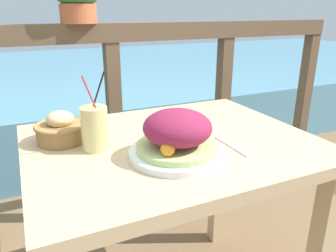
{
  "coord_description": "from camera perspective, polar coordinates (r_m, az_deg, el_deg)",
  "views": [
    {
      "loc": [
        -0.44,
        -0.92,
        1.17
      ],
      "look_at": [
        -0.02,
        -0.02,
        0.82
      ],
      "focal_mm": 35.0,
      "sensor_mm": 36.0,
      "label": 1
    }
  ],
  "objects": [
    {
      "name": "drink_glass",
      "position": [
        1.02,
        -12.64,
        -0.41
      ],
      "size": [
        0.09,
        0.08,
        0.24
      ],
      "color": "#DBCC7F",
      "rests_on": "patio_table"
    },
    {
      "name": "patio_table",
      "position": [
        1.15,
        0.66,
        -8.12
      ],
      "size": [
        0.94,
        0.74,
        0.76
      ],
      "color": "tan",
      "rests_on": "ground_plane"
    },
    {
      "name": "bread_basket",
      "position": [
        1.13,
        -18.11,
        -0.52
      ],
      "size": [
        0.17,
        0.17,
        0.1
      ],
      "color": "olive",
      "rests_on": "patio_table"
    },
    {
      "name": "orange_near_basket",
      "position": [
        1.2,
        2.48,
        1.4
      ],
      "size": [
        0.07,
        0.07,
        0.07
      ],
      "color": "orange",
      "rests_on": "patio_table"
    },
    {
      "name": "railing_fence",
      "position": [
        1.73,
        -9.48,
        5.6
      ],
      "size": [
        2.8,
        0.08,
        1.11
      ],
      "color": "brown",
      "rests_on": "ground_plane"
    },
    {
      "name": "sea_backdrop",
      "position": [
        4.25,
        -18.35,
        6.17
      ],
      "size": [
        12.0,
        4.0,
        0.5
      ],
      "color": "#568EA8",
      "rests_on": "ground_plane"
    },
    {
      "name": "fork",
      "position": [
        1.06,
        10.98,
        -3.37
      ],
      "size": [
        0.02,
        0.18,
        0.0
      ],
      "color": "silver",
      "rests_on": "patio_table"
    },
    {
      "name": "salad_plate",
      "position": [
        0.95,
        1.63,
        -1.88
      ],
      "size": [
        0.29,
        0.29,
        0.14
      ],
      "color": "white",
      "rests_on": "patio_table"
    }
  ]
}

